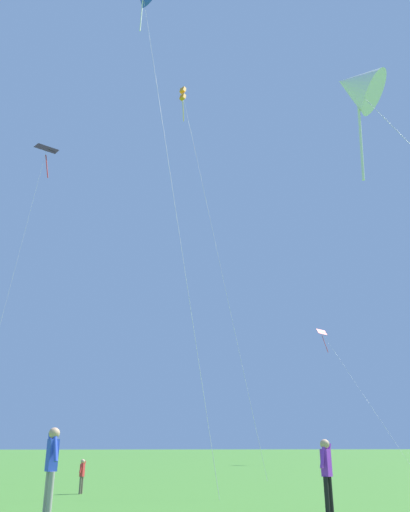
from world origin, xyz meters
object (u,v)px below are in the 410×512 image
at_px(kite_red_high, 327,341).
at_px(person_near_tree, 52,462).
at_px(kite_black_large, 45,159).
at_px(kite_white_distant, 356,87).
at_px(kite_orange_box, 184,101).
at_px(person_child_small, 82,473).
at_px(person_in_blue_jacket, 327,468).

bearing_deg(kite_red_high, person_near_tree, -119.50).
height_order(kite_black_large, kite_white_distant, kite_black_large).
bearing_deg(kite_black_large, kite_orange_box, -49.65).
xyz_separation_m(kite_red_high, kite_orange_box, (-13.70, -15.16, 12.74)).
xyz_separation_m(kite_red_high, kite_white_distant, (-9.62, -31.59, 1.19)).
bearing_deg(person_child_small, kite_red_high, 55.50).
distance_m(kite_red_high, kite_orange_box, 24.08).
distance_m(kite_black_large, person_child_small, 35.90).
distance_m(person_near_tree, person_in_blue_jacket, 6.20).
height_order(kite_red_high, person_near_tree, kite_red_high).
xyz_separation_m(kite_black_large, person_child_small, (8.23, -24.03, -25.37)).
distance_m(person_child_small, person_near_tree, 5.53).
bearing_deg(person_near_tree, kite_orange_box, 76.67).
distance_m(kite_red_high, person_in_blue_jacket, 34.25).
bearing_deg(person_in_blue_jacket, person_near_tree, 177.00).
xyz_separation_m(person_child_small, person_in_blue_jacket, (6.13, -5.84, 0.33)).
height_order(kite_white_distant, person_child_small, kite_white_distant).
relative_size(person_near_tree, person_in_blue_jacket, 1.16).
distance_m(kite_white_distant, person_child_small, 14.58).
xyz_separation_m(kite_red_high, person_child_small, (-17.34, -25.23, -9.41)).
xyz_separation_m(kite_white_distant, person_in_blue_jacket, (-1.59, 0.52, -10.27)).
bearing_deg(kite_black_large, person_child_small, -71.10).
bearing_deg(person_child_small, kite_black_large, 108.90).
xyz_separation_m(kite_orange_box, person_child_small, (-3.64, -10.07, -22.15)).
bearing_deg(kite_orange_box, kite_red_high, 47.90).
xyz_separation_m(kite_white_distant, person_child_small, (-7.72, 6.36, -10.61)).
relative_size(kite_red_high, kite_white_distant, 0.93).
distance_m(kite_black_large, kite_white_distant, 37.36).
relative_size(kite_black_large, kite_orange_box, 1.17).
height_order(person_child_small, person_near_tree, person_near_tree).
distance_m(kite_red_high, person_near_tree, 36.44).
bearing_deg(kite_red_high, kite_white_distant, -106.93).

